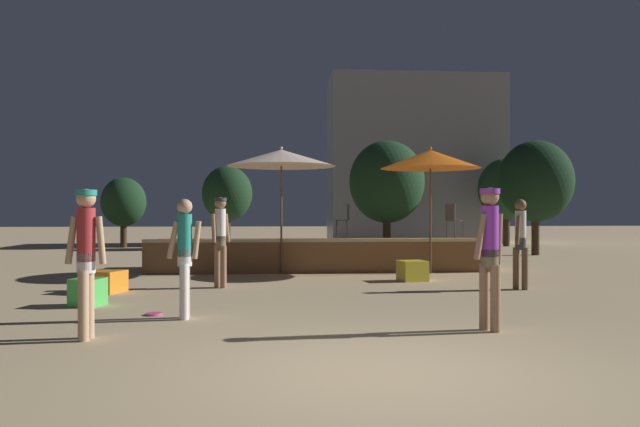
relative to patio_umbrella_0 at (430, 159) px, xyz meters
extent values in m
plane|color=tan|center=(-2.96, -9.52, -2.89)|extent=(120.00, 120.00, 0.00)
cube|color=brown|center=(-2.66, 1.36, -2.49)|extent=(9.10, 2.30, 0.80)
cube|color=#CCB793|center=(-2.66, 0.25, -2.05)|extent=(9.10, 0.12, 0.08)
cylinder|color=brown|center=(0.00, 0.00, -1.56)|extent=(0.05, 0.05, 2.66)
cone|color=orange|center=(0.00, 0.00, 0.00)|extent=(2.53, 2.53, 0.47)
sphere|color=orange|center=(0.00, 0.00, 0.28)|extent=(0.08, 0.08, 0.08)
cylinder|color=brown|center=(-3.77, 0.17, -1.54)|extent=(0.05, 0.05, 2.71)
cone|color=beige|center=(-3.77, 0.17, 0.03)|extent=(2.75, 2.75, 0.42)
sphere|color=beige|center=(-3.77, 0.17, 0.28)|extent=(0.08, 0.08, 0.08)
cube|color=yellow|center=(-0.83, -1.64, -2.66)|extent=(0.67, 0.67, 0.46)
cube|color=orange|center=(-7.21, -3.16, -2.68)|extent=(0.79, 0.79, 0.42)
cube|color=#4CC651|center=(-7.05, -4.90, -2.66)|extent=(0.57, 0.57, 0.46)
cylinder|color=white|center=(-5.26, -6.37, -2.48)|extent=(0.13, 0.13, 0.81)
cylinder|color=tan|center=(-5.27, -6.19, -2.48)|extent=(0.13, 0.13, 0.81)
cylinder|color=white|center=(-5.26, -6.28, -2.00)|extent=(0.21, 0.21, 0.24)
cylinder|color=teal|center=(-5.26, -6.28, -1.67)|extent=(0.21, 0.21, 0.62)
cylinder|color=tan|center=(-5.09, -6.28, -1.74)|extent=(0.14, 0.08, 0.56)
cylinder|color=tan|center=(-5.44, -6.28, -1.74)|extent=(0.19, 0.08, 0.56)
sphere|color=tan|center=(-5.26, -6.28, -1.25)|extent=(0.22, 0.22, 0.22)
cylinder|color=#997051|center=(-5.12, -2.50, -2.46)|extent=(0.13, 0.13, 0.86)
cylinder|color=#997051|center=(-4.99, -2.63, -2.46)|extent=(0.13, 0.13, 0.86)
cylinder|color=#72664C|center=(-5.06, -2.57, -1.94)|extent=(0.22, 0.22, 0.24)
cylinder|color=white|center=(-5.06, -2.57, -1.59)|extent=(0.22, 0.22, 0.66)
cylinder|color=#997051|center=(-5.18, -2.70, -1.66)|extent=(0.14, 0.14, 0.59)
cylinder|color=#997051|center=(-4.93, -2.44, -1.66)|extent=(0.16, 0.17, 0.59)
sphere|color=#997051|center=(-5.06, -2.57, -1.14)|extent=(0.24, 0.24, 0.24)
cylinder|color=#333842|center=(-5.06, -2.57, -1.07)|extent=(0.26, 0.26, 0.07)
cylinder|color=brown|center=(0.92, -3.28, -2.47)|extent=(0.13, 0.13, 0.84)
cylinder|color=brown|center=(1.06, -3.39, -2.47)|extent=(0.13, 0.13, 0.84)
cylinder|color=#3F3F47|center=(0.99, -3.33, -1.97)|extent=(0.22, 0.22, 0.24)
cylinder|color=beige|center=(0.99, -3.33, -1.62)|extent=(0.22, 0.22, 0.64)
cylinder|color=brown|center=(0.87, -3.47, -1.69)|extent=(0.18, 0.19, 0.58)
cylinder|color=brown|center=(1.10, -3.20, -1.69)|extent=(0.15, 0.16, 0.58)
sphere|color=brown|center=(0.99, -3.33, -1.19)|extent=(0.23, 0.23, 0.23)
cylinder|color=#997051|center=(-1.09, -7.61, -2.45)|extent=(0.13, 0.13, 0.87)
cylinder|color=#997051|center=(-1.19, -7.45, -2.45)|extent=(0.13, 0.13, 0.87)
cylinder|color=#72664C|center=(-1.14, -7.53, -1.94)|extent=(0.23, 0.23, 0.24)
cylinder|color=purple|center=(-1.14, -7.53, -1.58)|extent=(0.23, 0.23, 0.67)
cylinder|color=#997051|center=(-0.98, -7.43, -1.65)|extent=(0.13, 0.12, 0.60)
cylinder|color=#997051|center=(-1.30, -7.62, -1.65)|extent=(0.24, 0.18, 0.60)
sphere|color=#997051|center=(-1.14, -7.53, -1.13)|extent=(0.24, 0.24, 0.24)
cylinder|color=purple|center=(-1.14, -7.53, -1.06)|extent=(0.26, 0.26, 0.07)
cylinder|color=tan|center=(-6.26, -7.79, -2.46)|extent=(0.13, 0.13, 0.86)
cylinder|color=tan|center=(-6.25, -7.61, -2.46)|extent=(0.13, 0.13, 0.86)
cylinder|color=white|center=(-6.26, -7.70, -1.95)|extent=(0.22, 0.22, 0.24)
cylinder|color=#B22D33|center=(-6.26, -7.70, -1.61)|extent=(0.22, 0.22, 0.66)
cylinder|color=tan|center=(-6.08, -7.71, -1.67)|extent=(0.14, 0.09, 0.59)
cylinder|color=tan|center=(-6.44, -7.69, -1.67)|extent=(0.17, 0.09, 0.59)
sphere|color=tan|center=(-6.26, -7.70, -1.16)|extent=(0.23, 0.23, 0.23)
cylinder|color=teal|center=(-6.26, -7.70, -1.09)|extent=(0.26, 0.26, 0.07)
cylinder|color=#2D3338|center=(-2.19, 1.99, -1.79)|extent=(0.02, 0.02, 0.45)
cylinder|color=#2D3338|center=(-2.20, 1.69, -1.79)|extent=(0.02, 0.02, 0.45)
cylinder|color=#2D3338|center=(-1.89, 1.98, -1.79)|extent=(0.02, 0.02, 0.45)
cylinder|color=#2D3338|center=(-1.90, 1.68, -1.79)|extent=(0.02, 0.02, 0.45)
cylinder|color=#2D3338|center=(-2.05, 1.83, -1.56)|extent=(0.40, 0.40, 0.02)
cube|color=#2D3338|center=(-1.88, 1.83, -1.34)|extent=(0.04, 0.36, 0.45)
cylinder|color=#47474C|center=(1.06, 0.67, -1.79)|extent=(0.02, 0.02, 0.45)
cylinder|color=#47474C|center=(0.92, 0.93, -1.79)|extent=(0.02, 0.02, 0.45)
cylinder|color=#47474C|center=(0.79, 0.53, -1.79)|extent=(0.02, 0.02, 0.45)
cylinder|color=#47474C|center=(0.65, 0.80, -1.79)|extent=(0.02, 0.02, 0.45)
cylinder|color=#47474C|center=(0.85, 0.73, -1.56)|extent=(0.40, 0.40, 0.02)
cube|color=#47474C|center=(0.70, 0.66, -1.34)|extent=(0.19, 0.33, 0.45)
cylinder|color=#E54C99|center=(-5.78, -5.93, -2.87)|extent=(0.24, 0.24, 0.03)
cylinder|color=#3D2B1C|center=(-10.47, 12.23, -2.33)|extent=(0.28, 0.28, 1.12)
ellipsoid|color=#19381E|center=(-10.47, 12.23, -0.90)|extent=(1.93, 1.93, 2.13)
cylinder|color=#3D2B1C|center=(-5.90, 11.05, -2.20)|extent=(0.28, 0.28, 1.38)
ellipsoid|color=#19381E|center=(-5.90, 11.05, -0.55)|extent=(2.11, 2.11, 2.33)
cylinder|color=#3D2B1C|center=(5.47, 6.29, -2.16)|extent=(0.28, 0.28, 1.47)
ellipsoid|color=black|center=(5.47, 6.29, -0.22)|extent=(2.67, 2.67, 2.94)
cylinder|color=#3D2B1C|center=(6.56, 11.94, -2.16)|extent=(0.28, 0.28, 1.46)
ellipsoid|color=#1E4223|center=(6.56, 11.94, -0.28)|extent=(2.54, 2.54, 2.80)
cylinder|color=#3D2B1C|center=(0.03, 6.23, -2.17)|extent=(0.28, 0.28, 1.43)
ellipsoid|color=#19381E|center=(0.03, 6.23, -0.27)|extent=(2.65, 2.65, 2.92)
cube|color=gray|center=(3.17, 15.55, 1.27)|extent=(8.60, 3.41, 8.31)
camera|label=1|loc=(-3.98, -15.50, -1.32)|focal=35.00mm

